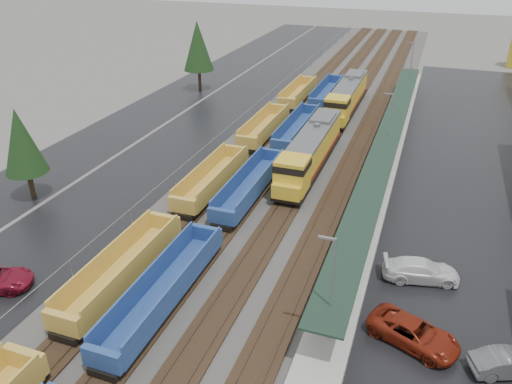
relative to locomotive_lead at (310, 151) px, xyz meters
The scene contains 16 objects.
ballast_strip 15.44m from the locomotive_lead, 97.53° to the left, with size 20.00×160.00×0.08m, color #302D2B.
trackbed 15.42m from the locomotive_lead, 97.53° to the left, with size 14.60×160.00×0.22m.
west_parking_lot 22.88m from the locomotive_lead, 138.33° to the left, with size 10.00×160.00×0.02m, color black.
west_road 31.04m from the locomotive_lead, 150.73° to the left, with size 9.00×160.00×0.02m, color black.
east_commuter_lot 17.91m from the locomotive_lead, 16.79° to the left, with size 16.00×100.00×0.02m, color black.
station_platform 9.24m from the locomotive_lead, 34.42° to the left, with size 3.00×80.00×8.00m.
chainlink_fence 17.80m from the locomotive_lead, 130.28° to the left, with size 0.08×160.04×2.02m.
tree_west_near 28.44m from the locomotive_lead, 148.22° to the right, with size 3.96×3.96×9.00m.
tree_west_far 35.77m from the locomotive_lead, 134.85° to the left, with size 4.84×4.84×11.00m.
locomotive_lead is the anchor object (origin of this frame).
locomotive_trail 21.00m from the locomotive_lead, 90.00° to the left, with size 2.97×19.57×4.43m.
well_string_yellow 17.60m from the locomotive_lead, 117.11° to the right, with size 2.70×93.83×2.39m.
well_string_blue 16.63m from the locomotive_lead, 103.96° to the right, with size 2.56×100.28×2.27m.
parked_car_east_b 25.99m from the locomotive_lead, 61.21° to the right, with size 5.72×2.64×1.59m, color maroon.
parked_car_east_c 20.23m from the locomotive_lead, 51.57° to the right, with size 5.56×2.26×1.61m, color silver.
parked_car_east_e 29.49m from the locomotive_lead, 52.48° to the right, with size 4.53×1.58×1.49m, color #5A5D5F.
Camera 1 is at (13.20, -3.37, 22.89)m, focal length 35.00 mm.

